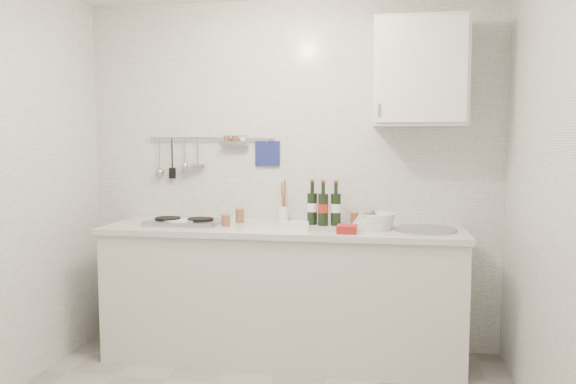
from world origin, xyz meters
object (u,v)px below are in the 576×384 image
(wall_cabinet, at_px, (420,73))
(wine_bottles, at_px, (324,203))
(plate_stack_hob, at_px, (182,222))
(utensil_crock, at_px, (284,212))
(plate_stack_sink, at_px, (374,221))

(wall_cabinet, bearing_deg, wine_bottles, -179.68)
(wall_cabinet, height_order, plate_stack_hob, wall_cabinet)
(utensil_crock, bearing_deg, plate_stack_hob, -159.01)
(wall_cabinet, relative_size, wine_bottles, 2.26)
(plate_stack_hob, xyz_separation_m, plate_stack_sink, (1.32, 0.05, 0.03))
(wall_cabinet, distance_m, plate_stack_hob, 1.90)
(utensil_crock, bearing_deg, plate_stack_sink, -17.99)
(wall_cabinet, relative_size, plate_stack_hob, 2.98)
(wine_bottles, distance_m, utensil_crock, 0.33)
(plate_stack_sink, xyz_separation_m, utensil_crock, (-0.65, 0.21, 0.02))
(wall_cabinet, xyz_separation_m, plate_stack_sink, (-0.28, -0.11, -0.98))
(plate_stack_hob, height_order, wine_bottles, wine_bottles)
(plate_stack_hob, distance_m, plate_stack_sink, 1.32)
(wall_cabinet, bearing_deg, plate_stack_hob, -174.48)
(plate_stack_sink, bearing_deg, plate_stack_hob, -177.91)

